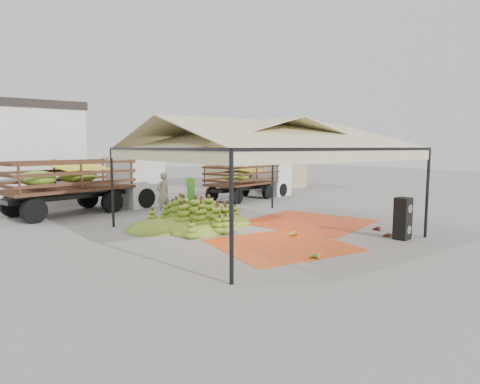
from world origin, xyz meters
TOP-DOWN VIEW (x-y plane):
  - ground at (0.00, 0.00)m, footprint 90.00×90.00m
  - canopy_tent at (0.00, 0.00)m, footprint 8.10×8.10m
  - building_tan at (10.00, 13.00)m, footprint 6.30×5.30m
  - tarp_left at (-0.69, -1.94)m, footprint 4.33×4.17m
  - tarp_right at (2.82, 0.32)m, footprint 5.31×5.45m
  - banana_heap at (-1.53, 2.10)m, footprint 6.04×5.43m
  - hand_yellow_a at (0.50, -1.20)m, footprint 0.56×0.51m
  - hand_yellow_b at (0.35, -1.27)m, footprint 0.47×0.44m
  - hand_red_a at (3.53, -2.36)m, footprint 0.59×0.54m
  - hand_red_b at (2.92, -3.25)m, footprint 0.47×0.41m
  - hand_green at (-1.07, -3.67)m, footprint 0.56×0.50m
  - hanging_bunches at (-0.73, 1.33)m, footprint 1.74×0.24m
  - speaker_stack at (3.10, -3.70)m, footprint 0.56×0.51m
  - banana_leaves at (-1.41, 2.53)m, footprint 0.96×1.36m
  - vendor at (-1.21, 5.50)m, footprint 0.80×0.64m
  - truck_left at (-3.47, 8.44)m, footprint 7.79×4.21m
  - truck_right at (5.74, 7.84)m, footprint 6.37×3.55m

SIDE VIEW (x-z plane):
  - ground at x=0.00m, z-range 0.00..0.00m
  - banana_leaves at x=-1.41m, z-range -1.85..1.85m
  - tarp_left at x=-0.69m, z-range 0.00..0.01m
  - tarp_right at x=2.82m, z-range 0.00..0.01m
  - hand_yellow_b at x=0.35m, z-range 0.00..0.17m
  - hand_red_b at x=2.92m, z-range 0.00..0.19m
  - hand_yellow_a at x=0.50m, z-range 0.00..0.21m
  - hand_red_a at x=3.53m, z-range 0.00..0.22m
  - hand_green at x=-1.07m, z-range 0.00..0.22m
  - banana_heap at x=-1.53m, z-range 0.00..1.09m
  - speaker_stack at x=3.10m, z-range 0.00..1.40m
  - vendor at x=-1.21m, z-range 0.00..1.92m
  - truck_right at x=5.74m, z-range 0.24..2.32m
  - truck_left at x=-3.47m, z-range 0.30..2.84m
  - building_tan at x=10.00m, z-range 0.02..4.12m
  - hanging_bunches at x=-0.73m, z-range 2.52..2.72m
  - canopy_tent at x=0.00m, z-range 1.30..5.30m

